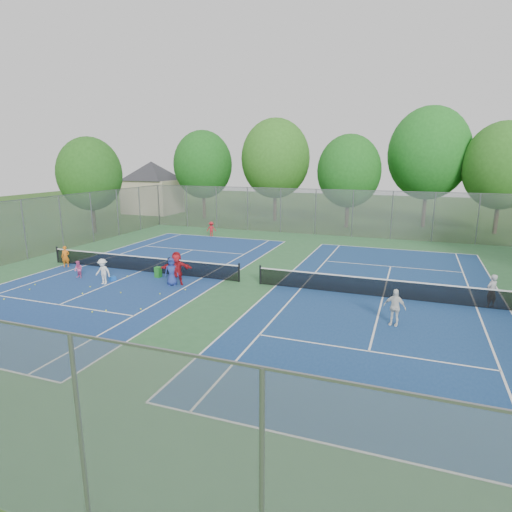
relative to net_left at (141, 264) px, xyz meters
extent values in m
plane|color=#274C18|center=(7.00, 0.00, -0.46)|extent=(120.00, 120.00, 0.00)
cube|color=#2E6337|center=(7.00, 0.00, -0.45)|extent=(32.00, 32.00, 0.01)
cube|color=navy|center=(0.00, 0.00, -0.44)|extent=(10.97, 23.77, 0.01)
cube|color=navy|center=(14.00, 0.00, -0.44)|extent=(10.97, 23.77, 0.01)
cube|color=black|center=(0.00, 0.00, 0.00)|extent=(12.87, 0.10, 0.91)
cube|color=black|center=(14.00, 0.00, 0.00)|extent=(12.87, 0.10, 0.91)
cube|color=gray|center=(7.00, 16.00, 1.54)|extent=(32.00, 0.10, 4.00)
cube|color=gray|center=(-9.00, 0.00, 1.54)|extent=(0.10, 32.00, 4.00)
cube|color=#B7A88C|center=(-15.00, 24.00, 1.54)|extent=(6.00, 5.00, 4.00)
pyramid|color=#2D2D33|center=(-15.00, 24.00, 5.74)|extent=(11.03, 11.03, 2.20)
cylinder|color=#443326|center=(-7.00, 22.00, 1.29)|extent=(0.36, 0.36, 3.50)
ellipsoid|color=#1B5A1A|center=(-7.00, 22.00, 5.45)|extent=(6.40, 6.40, 7.36)
cylinder|color=#443326|center=(1.00, 23.00, 1.47)|extent=(0.36, 0.36, 3.85)
ellipsoid|color=#306A1E|center=(1.00, 23.00, 6.10)|extent=(7.20, 7.20, 8.28)
cylinder|color=#443326|center=(9.00, 21.00, 1.12)|extent=(0.36, 0.36, 3.15)
ellipsoid|color=#1D5F1B|center=(9.00, 21.00, 4.95)|extent=(6.00, 6.00, 6.90)
cylinder|color=#443326|center=(16.00, 24.00, 1.65)|extent=(0.36, 0.36, 4.20)
ellipsoid|color=#1E671E|center=(16.00, 24.00, 6.59)|extent=(7.60, 7.60, 8.74)
cylinder|color=#443326|center=(22.00, 22.00, 1.29)|extent=(0.36, 0.36, 3.50)
ellipsoid|color=#2A631C|center=(22.00, 22.00, 5.52)|extent=(6.60, 6.60, 7.59)
cylinder|color=#443326|center=(-12.00, 10.00, 1.12)|extent=(0.36, 0.36, 3.15)
ellipsoid|color=#235719|center=(-12.00, 10.00, 4.79)|extent=(5.60, 5.60, 6.44)
cube|color=#1751B1|center=(-0.27, -2.26, -0.33)|extent=(0.40, 0.40, 0.26)
cube|color=#248728|center=(1.71, -0.78, -0.14)|extent=(0.34, 0.34, 0.62)
imported|color=orange|center=(-4.97, -0.75, 0.21)|extent=(0.58, 0.49, 1.34)
imported|color=#DE5693|center=(-2.42, -2.46, 0.05)|extent=(0.54, 0.46, 1.00)
imported|color=white|center=(-0.31, -2.93, 0.25)|extent=(0.91, 0.53, 1.41)
imported|color=black|center=(2.70, -1.10, 0.21)|extent=(0.85, 0.62, 1.34)
imported|color=navy|center=(3.25, -1.82, 0.30)|extent=(0.87, 0.74, 1.51)
imported|color=#AF1920|center=(3.46, -1.62, 0.45)|extent=(1.76, 1.07, 1.81)
imported|color=#B41922|center=(-1.23, 12.07, 0.18)|extent=(0.93, 0.71, 1.27)
imported|color=#98989B|center=(18.69, 0.22, 0.33)|extent=(0.68, 0.65, 1.56)
imported|color=white|center=(14.67, -3.53, 0.31)|extent=(0.96, 0.56, 1.54)
sphere|color=#AFC72E|center=(1.57, -3.97, -0.42)|extent=(0.07, 0.07, 0.07)
sphere|color=#BBDE33|center=(2.61, -6.34, -0.42)|extent=(0.07, 0.07, 0.07)
sphere|color=#DEF438|center=(3.94, -5.64, -0.42)|extent=(0.07, 0.07, 0.07)
sphere|color=#C9E034|center=(2.16, -6.70, -0.42)|extent=(0.07, 0.07, 0.07)
sphere|color=#B9DC33|center=(-3.15, -5.17, -0.42)|extent=(0.07, 0.07, 0.07)
sphere|color=#DAEE37|center=(4.38, -2.41, -0.42)|extent=(0.07, 0.07, 0.07)
sphere|color=#A8C32D|center=(-0.56, -3.72, -0.42)|extent=(0.07, 0.07, 0.07)
sphere|color=#ACCC2F|center=(3.53, -3.45, -0.42)|extent=(0.07, 0.07, 0.07)
sphere|color=#AFCB2F|center=(-3.60, -4.42, -0.42)|extent=(0.07, 0.07, 0.07)
sphere|color=#DDEA36|center=(-3.02, -6.77, -0.42)|extent=(0.07, 0.07, 0.07)
sphere|color=#C5E134|center=(0.00, -1.32, -0.42)|extent=(0.07, 0.07, 0.07)
sphere|color=#CFE535|center=(-0.12, -4.76, -0.42)|extent=(0.07, 0.07, 0.07)
camera|label=1|loc=(15.11, -20.83, 6.24)|focal=30.00mm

